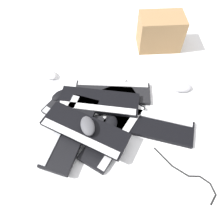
% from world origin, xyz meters
% --- Properties ---
extents(ground_plane, '(3.20, 3.20, 0.00)m').
position_xyz_m(ground_plane, '(0.00, 0.00, 0.00)').
color(ground_plane, white).
extents(keyboard_0, '(0.31, 0.46, 0.03)m').
position_xyz_m(keyboard_0, '(0.15, -0.12, 0.01)').
color(keyboard_0, black).
rests_on(keyboard_0, ground).
extents(keyboard_1, '(0.46, 0.32, 0.03)m').
position_xyz_m(keyboard_1, '(0.04, 0.03, 0.01)').
color(keyboard_1, black).
rests_on(keyboard_1, ground).
extents(keyboard_2, '(0.40, 0.43, 0.03)m').
position_xyz_m(keyboard_2, '(-0.15, 0.11, 0.01)').
color(keyboard_2, black).
rests_on(keyboard_2, ground).
extents(keyboard_3, '(0.44, 0.38, 0.03)m').
position_xyz_m(keyboard_3, '(-0.10, -0.19, 0.01)').
color(keyboard_3, black).
rests_on(keyboard_3, ground).
extents(keyboard_4, '(0.46, 0.20, 0.03)m').
position_xyz_m(keyboard_4, '(0.01, -0.17, 0.01)').
color(keyboard_4, black).
rests_on(keyboard_4, ground).
extents(keyboard_5, '(0.44, 0.39, 0.03)m').
position_xyz_m(keyboard_5, '(0.23, -0.08, 0.04)').
color(keyboard_5, black).
rests_on(keyboard_5, keyboard_0).
extents(keyboard_6, '(0.43, 0.40, 0.03)m').
position_xyz_m(keyboard_6, '(0.01, -0.16, 0.04)').
color(keyboard_6, black).
rests_on(keyboard_6, keyboard_4).
extents(keyboard_7, '(0.35, 0.46, 0.03)m').
position_xyz_m(keyboard_7, '(0.17, -0.03, 0.07)').
color(keyboard_7, black).
rests_on(keyboard_7, keyboard_5).
extents(mouse_0, '(0.12, 0.08, 0.04)m').
position_xyz_m(mouse_0, '(0.17, -0.33, 0.02)').
color(mouse_0, black).
rests_on(mouse_0, ground).
extents(mouse_1, '(0.10, 0.13, 0.04)m').
position_xyz_m(mouse_1, '(0.15, -0.53, 0.02)').
color(mouse_1, silver).
rests_on(mouse_1, ground).
extents(mouse_2, '(0.09, 0.12, 0.04)m').
position_xyz_m(mouse_2, '(0.16, -0.02, 0.11)').
color(mouse_2, '#4C4C51').
rests_on(mouse_2, keyboard_7).
extents(mouse_3, '(0.13, 0.11, 0.04)m').
position_xyz_m(mouse_3, '(-0.47, 0.01, 0.02)').
color(mouse_3, '#B7B7BC').
rests_on(mouse_3, ground).
extents(mouse_4, '(0.13, 0.12, 0.04)m').
position_xyz_m(mouse_4, '(0.04, 0.01, 0.05)').
color(mouse_4, black).
rests_on(mouse_4, keyboard_1).
extents(cable_0, '(0.11, 0.35, 0.01)m').
position_xyz_m(cable_0, '(-0.13, 0.41, 0.00)').
color(cable_0, black).
rests_on(cable_0, ground).
extents(cardboard_box, '(0.34, 0.30, 0.22)m').
position_xyz_m(cardboard_box, '(-0.60, -0.38, 0.11)').
color(cardboard_box, '#9E774C').
rests_on(cardboard_box, ground).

